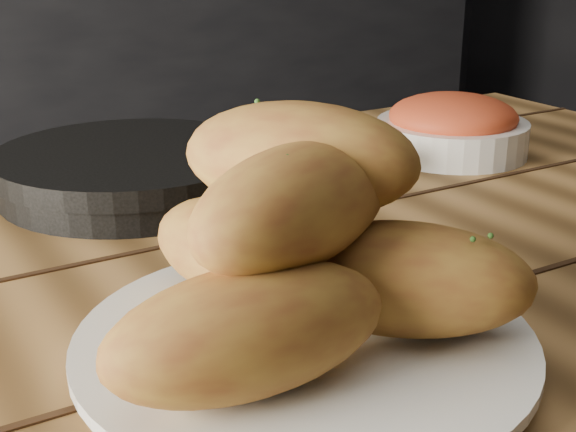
% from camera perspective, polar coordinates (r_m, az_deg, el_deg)
% --- Properties ---
extents(counter, '(2.80, 0.60, 0.90)m').
position_cam_1_polar(counter, '(2.38, -19.43, 5.32)').
color(counter, black).
rests_on(counter, ground).
extents(table, '(1.41, 0.88, 0.75)m').
position_cam_1_polar(table, '(0.66, -3.68, -13.05)').
color(table, olive).
rests_on(table, ground).
extents(plate, '(0.29, 0.29, 0.02)m').
position_cam_1_polar(plate, '(0.51, 1.18, -9.23)').
color(plate, silver).
rests_on(plate, table).
extents(bread_rolls, '(0.28, 0.25, 0.14)m').
position_cam_1_polar(bread_rolls, '(0.48, 0.86, -2.08)').
color(bread_rolls, '#AB832F').
rests_on(bread_rolls, plate).
extents(skillet, '(0.39, 0.27, 0.05)m').
position_cam_1_polar(skillet, '(0.83, -10.87, 3.23)').
color(skillet, black).
rests_on(skillet, table).
extents(bowl, '(0.18, 0.18, 0.07)m').
position_cam_1_polar(bowl, '(0.97, 11.61, 6.21)').
color(bowl, white).
rests_on(bowl, table).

